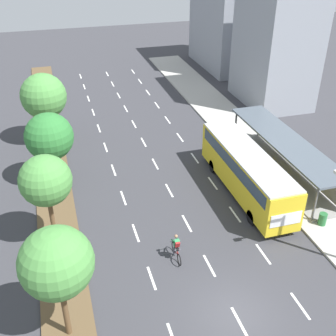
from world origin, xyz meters
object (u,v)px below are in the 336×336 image
object	(u,v)px
median_tree_second	(46,181)
trash_bin	(323,219)
median_tree_fourth	(44,96)
bus_shelter	(286,152)
bus	(246,169)
cyclist	(176,248)
median_tree_nearest	(57,263)
median_tree_third	(49,137)

from	to	relation	value
median_tree_second	trash_bin	size ratio (longest dim) A/B	7.07
median_tree_second	median_tree_fourth	distance (m)	14.18
bus_shelter	trash_bin	world-z (taller)	bus_shelter
bus	median_tree_fourth	size ratio (longest dim) A/B	1.79
cyclist	median_tree_nearest	world-z (taller)	median_tree_nearest
bus	median_tree_nearest	size ratio (longest dim) A/B	1.81
median_tree_second	median_tree_fourth	xyz separation A→B (m)	(0.35, 14.17, -0.11)
bus_shelter	median_tree_fourth	world-z (taller)	median_tree_fourth
median_tree_nearest	median_tree_third	xyz separation A→B (m)	(0.22, 14.17, -0.71)
bus_shelter	bus	size ratio (longest dim) A/B	1.19
median_tree_second	median_tree_third	bearing A→B (deg)	86.52
trash_bin	median_tree_fourth	bearing A→B (deg)	133.50
bus_shelter	median_tree_fourth	xyz separation A→B (m)	(-17.66, 10.67, 2.60)
bus	median_tree_nearest	world-z (taller)	median_tree_nearest
median_tree_third	median_tree_fourth	bearing A→B (deg)	90.64
trash_bin	median_tree_nearest	bearing A→B (deg)	-167.24
cyclist	trash_bin	size ratio (longest dim) A/B	2.14
cyclist	median_tree_second	world-z (taller)	median_tree_second
bus	cyclist	distance (m)	8.80
median_tree_second	trash_bin	bearing A→B (deg)	-11.03
cyclist	trash_bin	distance (m)	10.13
bus_shelter	median_tree_second	size ratio (longest dim) A/B	2.23
bus	median_tree_fourth	distance (m)	18.40
cyclist	median_tree_nearest	bearing A→B (deg)	-151.51
cyclist	median_tree_fourth	size ratio (longest dim) A/B	0.29
median_tree_nearest	median_tree_third	bearing A→B (deg)	89.11
trash_bin	median_tree_third	bearing A→B (deg)	147.82
median_tree_fourth	median_tree_second	bearing A→B (deg)	-91.42
median_tree_nearest	bus_shelter	bearing A→B (deg)	30.74
bus_shelter	bus	bearing A→B (deg)	-158.03
bus_shelter	bus	xyz separation A→B (m)	(-4.28, -1.73, 0.20)
bus_shelter	median_tree_second	world-z (taller)	median_tree_second
bus	median_tree_third	size ratio (longest dim) A/B	2.01
bus_shelter	median_tree_third	xyz separation A→B (m)	(-17.59, 3.58, 2.09)
cyclist	median_tree_third	xyz separation A→B (m)	(-6.38, 10.59, 3.16)
median_tree_fourth	trash_bin	distance (m)	24.40
cyclist	bus	bearing A→B (deg)	37.33
bus	cyclist	xyz separation A→B (m)	(-6.92, -5.28, -1.28)
median_tree_third	median_tree_nearest	bearing A→B (deg)	-90.89
median_tree_fourth	trash_bin	world-z (taller)	median_tree_fourth
bus_shelter	cyclist	bearing A→B (deg)	-147.98
cyclist	trash_bin	bearing A→B (deg)	1.15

